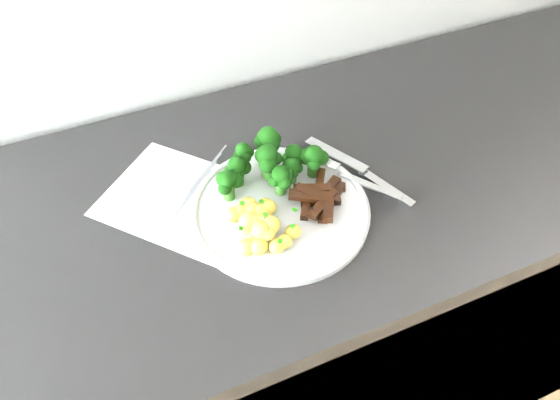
{
  "coord_description": "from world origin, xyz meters",
  "views": [
    {
      "loc": [
        -0.21,
        1.08,
        1.58
      ],
      "look_at": [
        0.03,
        1.62,
        0.94
      ],
      "focal_mm": 34.83,
      "sensor_mm": 36.0,
      "label": 1
    }
  ],
  "objects_px": {
    "recipe_paper": "(189,201)",
    "potatoes": "(259,225)",
    "plate": "(280,209)",
    "knife": "(372,179)",
    "broccoli": "(270,162)",
    "beef_strips": "(322,197)",
    "fork": "(356,178)",
    "counter": "(308,315)"
  },
  "relations": [
    {
      "from": "recipe_paper",
      "to": "potatoes",
      "type": "relative_size",
      "value": 2.74
    },
    {
      "from": "plate",
      "to": "knife",
      "type": "relative_size",
      "value": 1.34
    },
    {
      "from": "broccoli",
      "to": "beef_strips",
      "type": "xyz_separation_m",
      "value": [
        0.06,
        -0.08,
        -0.03
      ]
    },
    {
      "from": "plate",
      "to": "beef_strips",
      "type": "distance_m",
      "value": 0.07
    },
    {
      "from": "plate",
      "to": "fork",
      "type": "bearing_deg",
      "value": 1.46
    },
    {
      "from": "potatoes",
      "to": "fork",
      "type": "height_order",
      "value": "potatoes"
    },
    {
      "from": "plate",
      "to": "knife",
      "type": "height_order",
      "value": "knife"
    },
    {
      "from": "counter",
      "to": "beef_strips",
      "type": "bearing_deg",
      "value": -111.14
    },
    {
      "from": "plate",
      "to": "fork",
      "type": "relative_size",
      "value": 1.8
    },
    {
      "from": "knife",
      "to": "counter",
      "type": "bearing_deg",
      "value": 151.46
    },
    {
      "from": "recipe_paper",
      "to": "potatoes",
      "type": "distance_m",
      "value": 0.14
    },
    {
      "from": "counter",
      "to": "beef_strips",
      "type": "relative_size",
      "value": 20.34
    },
    {
      "from": "counter",
      "to": "fork",
      "type": "relative_size",
      "value": 14.79
    },
    {
      "from": "plate",
      "to": "recipe_paper",
      "type": "bearing_deg",
      "value": 147.56
    },
    {
      "from": "recipe_paper",
      "to": "broccoli",
      "type": "xyz_separation_m",
      "value": [
        0.14,
        -0.01,
        0.05
      ]
    },
    {
      "from": "potatoes",
      "to": "beef_strips",
      "type": "bearing_deg",
      "value": 9.2
    },
    {
      "from": "plate",
      "to": "beef_strips",
      "type": "height_order",
      "value": "beef_strips"
    },
    {
      "from": "plate",
      "to": "fork",
      "type": "distance_m",
      "value": 0.14
    },
    {
      "from": "knife",
      "to": "fork",
      "type": "bearing_deg",
      "value": 174.6
    },
    {
      "from": "recipe_paper",
      "to": "beef_strips",
      "type": "xyz_separation_m",
      "value": [
        0.2,
        -0.1,
        0.02
      ]
    },
    {
      "from": "plate",
      "to": "potatoes",
      "type": "relative_size",
      "value": 2.38
    },
    {
      "from": "beef_strips",
      "to": "broccoli",
      "type": "bearing_deg",
      "value": 124.08
    },
    {
      "from": "plate",
      "to": "fork",
      "type": "height_order",
      "value": "fork"
    },
    {
      "from": "recipe_paper",
      "to": "knife",
      "type": "bearing_deg",
      "value": -15.16
    },
    {
      "from": "beef_strips",
      "to": "knife",
      "type": "distance_m",
      "value": 0.11
    },
    {
      "from": "counter",
      "to": "broccoli",
      "type": "relative_size",
      "value": 12.36
    },
    {
      "from": "counter",
      "to": "knife",
      "type": "xyz_separation_m",
      "value": [
        0.08,
        -0.04,
        0.46
      ]
    },
    {
      "from": "plate",
      "to": "knife",
      "type": "distance_m",
      "value": 0.17
    },
    {
      "from": "broccoli",
      "to": "knife",
      "type": "distance_m",
      "value": 0.18
    },
    {
      "from": "plate",
      "to": "fork",
      "type": "xyz_separation_m",
      "value": [
        0.14,
        0.0,
        0.01
      ]
    },
    {
      "from": "potatoes",
      "to": "knife",
      "type": "bearing_deg",
      "value": 8.67
    },
    {
      "from": "recipe_paper",
      "to": "knife",
      "type": "xyz_separation_m",
      "value": [
        0.3,
        -0.08,
        0.01
      ]
    },
    {
      "from": "counter",
      "to": "knife",
      "type": "distance_m",
      "value": 0.47
    },
    {
      "from": "counter",
      "to": "knife",
      "type": "relative_size",
      "value": 11.05
    },
    {
      "from": "broccoli",
      "to": "recipe_paper",
      "type": "bearing_deg",
      "value": 174.31
    },
    {
      "from": "recipe_paper",
      "to": "plate",
      "type": "relative_size",
      "value": 1.15
    },
    {
      "from": "recipe_paper",
      "to": "potatoes",
      "type": "height_order",
      "value": "potatoes"
    },
    {
      "from": "beef_strips",
      "to": "fork",
      "type": "xyz_separation_m",
      "value": [
        0.07,
        0.02,
        -0.0
      ]
    },
    {
      "from": "potatoes",
      "to": "recipe_paper",
      "type": "bearing_deg",
      "value": 125.0
    },
    {
      "from": "potatoes",
      "to": "fork",
      "type": "bearing_deg",
      "value": 10.78
    },
    {
      "from": "fork",
      "to": "counter",
      "type": "bearing_deg",
      "value": 141.41
    },
    {
      "from": "recipe_paper",
      "to": "beef_strips",
      "type": "relative_size",
      "value": 2.85
    }
  ]
}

